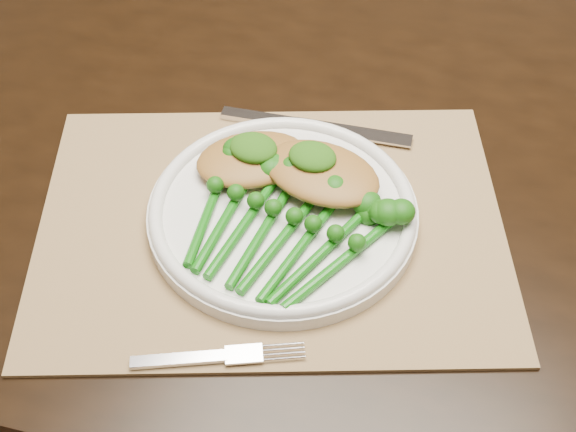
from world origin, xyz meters
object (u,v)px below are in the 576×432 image
at_px(placemat, 271,225).
at_px(chicken_fillet_left, 252,159).
at_px(dinner_plate, 283,211).
at_px(broccolini_bundle, 273,234).
at_px(dining_table, 341,308).

bearing_deg(placemat, chicken_fillet_left, 106.27).
bearing_deg(dinner_plate, broccolini_bundle, -79.96).
bearing_deg(placemat, broccolini_bundle, -86.72).
bearing_deg(dining_table, chicken_fillet_left, -124.62).
xyz_separation_m(dining_table, chicken_fillet_left, (-0.07, -0.14, 0.40)).
height_order(placemat, dinner_plate, dinner_plate).
xyz_separation_m(dining_table, dinner_plate, (-0.01, -0.18, 0.39)).
xyz_separation_m(placemat, chicken_fillet_left, (-0.04, 0.05, 0.03)).
height_order(dining_table, chicken_fillet_left, chicken_fillet_left).
bearing_deg(dinner_plate, chicken_fillet_left, 141.83).
bearing_deg(dinner_plate, dining_table, 85.80).
relative_size(dinner_plate, chicken_fillet_left, 2.30).
distance_m(placemat, chicken_fillet_left, 0.07).
distance_m(chicken_fillet_left, broccolini_bundle, 0.10).
bearing_deg(chicken_fillet_left, dining_table, 27.03).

